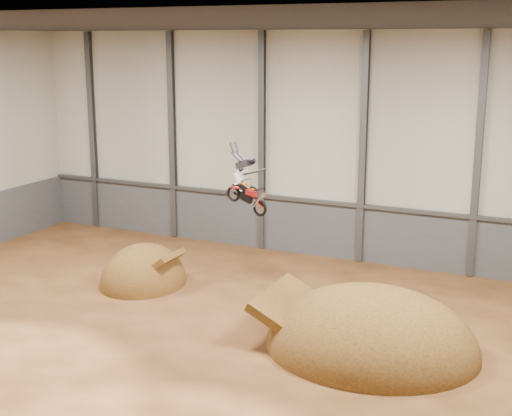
{
  "coord_description": "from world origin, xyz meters",
  "views": [
    {
      "loc": [
        15.52,
        -26.17,
        13.44
      ],
      "look_at": [
        1.33,
        4.0,
        5.52
      ],
      "focal_mm": 50.0,
      "sensor_mm": 36.0,
      "label": 1
    }
  ],
  "objects_px": {
    "takeoff_ramp": "(144,284)",
    "fmx_rider_b": "(245,179)",
    "landing_ramp": "(371,349)",
    "fmx_rider_a": "(243,182)"
  },
  "relations": [
    {
      "from": "landing_ramp",
      "to": "fmx_rider_b",
      "type": "distance_m",
      "value": 9.45
    },
    {
      "from": "landing_ramp",
      "to": "fmx_rider_a",
      "type": "distance_m",
      "value": 11.24
    },
    {
      "from": "takeoff_ramp",
      "to": "fmx_rider_b",
      "type": "distance_m",
      "value": 11.34
    },
    {
      "from": "fmx_rider_b",
      "to": "landing_ramp",
      "type": "bearing_deg",
      "value": 18.26
    },
    {
      "from": "fmx_rider_a",
      "to": "fmx_rider_b",
      "type": "relative_size",
      "value": 0.65
    },
    {
      "from": "takeoff_ramp",
      "to": "fmx_rider_b",
      "type": "xyz_separation_m",
      "value": [
        8.02,
        -3.37,
        7.28
      ]
    },
    {
      "from": "fmx_rider_a",
      "to": "fmx_rider_b",
      "type": "bearing_deg",
      "value": -53.97
    },
    {
      "from": "fmx_rider_b",
      "to": "fmx_rider_a",
      "type": "bearing_deg",
      "value": 131.57
    },
    {
      "from": "takeoff_ramp",
      "to": "fmx_rider_a",
      "type": "distance_m",
      "value": 8.4
    },
    {
      "from": "fmx_rider_a",
      "to": "landing_ramp",
      "type": "bearing_deg",
      "value": -18.01
    }
  ]
}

